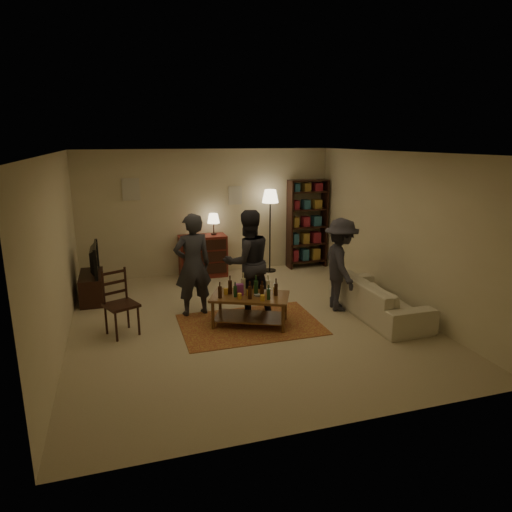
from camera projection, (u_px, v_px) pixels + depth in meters
name	position (u px, v px, depth m)	size (l,w,h in m)	color
floor	(246.00, 321.00, 7.49)	(6.00, 6.00, 0.00)	#C6B793
room_shell	(178.00, 192.00, 9.61)	(6.00, 6.00, 6.00)	beige
rug	(250.00, 324.00, 7.34)	(2.20, 1.50, 0.01)	maroon
coffee_table	(250.00, 299.00, 7.23)	(1.38, 1.11, 0.84)	brown
dining_chair	(119.00, 300.00, 6.89)	(0.58, 0.58, 1.02)	black
tv_stand	(92.00, 280.00, 8.36)	(0.40, 1.00, 1.06)	black
dresser	(203.00, 255.00, 9.83)	(1.00, 0.50, 1.36)	maroon
bookshelf	(307.00, 223.00, 10.45)	(0.90, 0.34, 2.02)	black
floor_lamp	(270.00, 202.00, 9.92)	(0.36, 0.36, 1.84)	black
sofa	(378.00, 298.00, 7.67)	(2.08, 0.81, 0.61)	beige
person_left	(193.00, 265.00, 7.56)	(0.63, 0.42, 1.74)	#2A2B33
person_right	(248.00, 262.00, 7.69)	(0.86, 0.67, 1.77)	#232229
person_by_sofa	(340.00, 265.00, 7.82)	(1.04, 0.60, 1.61)	#2A2932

